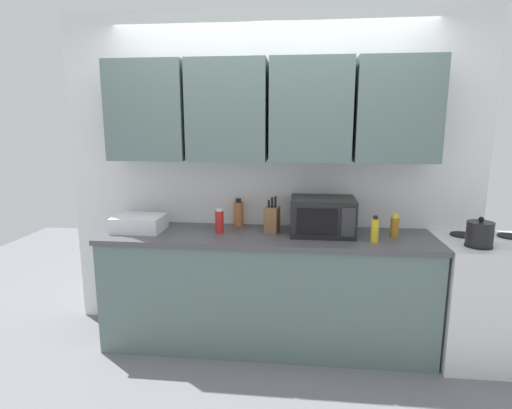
# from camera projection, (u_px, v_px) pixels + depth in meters

# --- Properties ---
(ground_plane) EXTENTS (8.00, 8.00, 0.00)m
(ground_plane) POSITION_uv_depth(u_px,v_px,m) (257.00, 398.00, 2.64)
(ground_plane) COLOR slate
(wall_back_with_cabinets) EXTENTS (3.40, 0.38, 2.60)m
(wall_back_with_cabinets) POSITION_uv_depth(u_px,v_px,m) (269.00, 143.00, 3.24)
(wall_back_with_cabinets) COLOR white
(wall_back_with_cabinets) RESTS_ON ground_plane
(counter_run) EXTENTS (2.53, 0.63, 0.90)m
(counter_run) POSITION_uv_depth(u_px,v_px,m) (266.00, 289.00, 3.24)
(counter_run) COLOR slate
(counter_run) RESTS_ON ground_plane
(stove_range) EXTENTS (0.76, 0.64, 0.91)m
(stove_range) POSITION_uv_depth(u_px,v_px,m) (488.00, 300.00, 3.04)
(stove_range) COLOR silver
(stove_range) RESTS_ON ground_plane
(kettle) EXTENTS (0.17, 0.17, 0.20)m
(kettle) POSITION_uv_depth(u_px,v_px,m) (480.00, 233.00, 2.82)
(kettle) COLOR black
(kettle) RESTS_ON stove_range
(microwave) EXTENTS (0.48, 0.37, 0.28)m
(microwave) POSITION_uv_depth(u_px,v_px,m) (323.00, 216.00, 3.13)
(microwave) COLOR black
(microwave) RESTS_ON counter_run
(dish_rack) EXTENTS (0.38, 0.30, 0.12)m
(dish_rack) POSITION_uv_depth(u_px,v_px,m) (139.00, 223.00, 3.24)
(dish_rack) COLOR silver
(dish_rack) RESTS_ON counter_run
(knife_block) EXTENTS (0.12, 0.14, 0.29)m
(knife_block) POSITION_uv_depth(u_px,v_px,m) (272.00, 219.00, 3.18)
(knife_block) COLOR brown
(knife_block) RESTS_ON counter_run
(bottle_spice_jar) EXTENTS (0.08, 0.08, 0.23)m
(bottle_spice_jar) POSITION_uv_depth(u_px,v_px,m) (239.00, 214.00, 3.37)
(bottle_spice_jar) COLOR #BC6638
(bottle_spice_jar) RESTS_ON counter_run
(bottle_amber_vinegar) EXTENTS (0.06, 0.06, 0.17)m
(bottle_amber_vinegar) POSITION_uv_depth(u_px,v_px,m) (395.00, 226.00, 3.05)
(bottle_amber_vinegar) COLOR #AD701E
(bottle_amber_vinegar) RESTS_ON counter_run
(bottle_yellow_mustard) EXTENTS (0.06, 0.06, 0.19)m
(bottle_yellow_mustard) POSITION_uv_depth(u_px,v_px,m) (375.00, 230.00, 2.92)
(bottle_yellow_mustard) COLOR gold
(bottle_yellow_mustard) RESTS_ON counter_run
(bottle_red_sauce) EXTENTS (0.07, 0.07, 0.19)m
(bottle_red_sauce) POSITION_uv_depth(u_px,v_px,m) (219.00, 221.00, 3.17)
(bottle_red_sauce) COLOR red
(bottle_red_sauce) RESTS_ON counter_run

